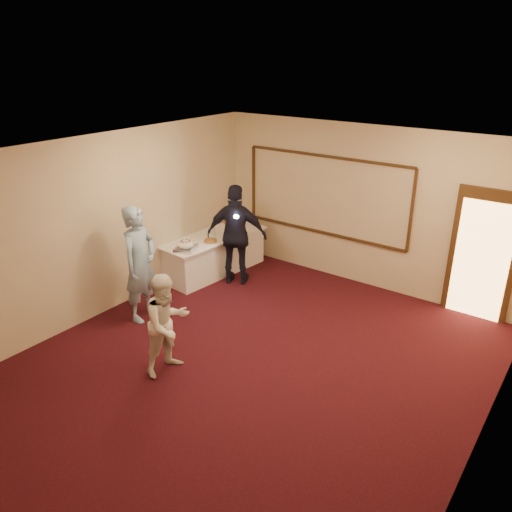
# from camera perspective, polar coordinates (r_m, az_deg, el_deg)

# --- Properties ---
(floor) EXTENTS (7.00, 7.00, 0.00)m
(floor) POSITION_cam_1_polar(r_m,az_deg,el_deg) (7.31, -0.67, -12.50)
(floor) COLOR black
(floor) RESTS_ON ground
(room_walls) EXTENTS (6.04, 7.04, 3.02)m
(room_walls) POSITION_cam_1_polar(r_m,az_deg,el_deg) (6.36, -0.75, 2.58)
(room_walls) COLOR beige
(room_walls) RESTS_ON floor
(wall_molding) EXTENTS (3.45, 0.04, 1.55)m
(wall_molding) POSITION_cam_1_polar(r_m,az_deg,el_deg) (9.70, 7.88, 6.85)
(wall_molding) COLOR black
(wall_molding) RESTS_ON room_walls
(doorway) EXTENTS (1.05, 0.07, 2.20)m
(doorway) POSITION_cam_1_polar(r_m,az_deg,el_deg) (8.92, 24.46, 0.00)
(doorway) COLOR black
(doorway) RESTS_ON floor
(buffet_table) EXTENTS (1.11, 2.34, 0.77)m
(buffet_table) POSITION_cam_1_polar(r_m,az_deg,el_deg) (10.05, -4.86, 0.25)
(buffet_table) COLOR white
(buffet_table) RESTS_ON floor
(pavlova_tray) EXTENTS (0.47, 0.52, 0.18)m
(pavlova_tray) POSITION_cam_1_polar(r_m,az_deg,el_deg) (9.25, -8.02, 1.13)
(pavlova_tray) COLOR #AAACB1
(pavlova_tray) RESTS_ON buffet_table
(cupcake_stand) EXTENTS (0.32, 0.32, 0.46)m
(cupcake_stand) POSITION_cam_1_polar(r_m,az_deg,el_deg) (10.58, -2.84, 4.63)
(cupcake_stand) COLOR #CA474C
(cupcake_stand) RESTS_ON buffet_table
(plate_stack_a) EXTENTS (0.19, 0.19, 0.16)m
(plate_stack_a) POSITION_cam_1_polar(r_m,az_deg,el_deg) (9.93, -5.19, 2.80)
(plate_stack_a) COLOR white
(plate_stack_a) RESTS_ON buffet_table
(plate_stack_b) EXTENTS (0.17, 0.17, 0.15)m
(plate_stack_b) POSITION_cam_1_polar(r_m,az_deg,el_deg) (10.10, -2.95, 3.18)
(plate_stack_b) COLOR white
(plate_stack_b) RESTS_ON buffet_table
(tart) EXTENTS (0.28, 0.28, 0.06)m
(tart) POSITION_cam_1_polar(r_m,az_deg,el_deg) (9.57, -5.22, 1.69)
(tart) COLOR white
(tart) RESTS_ON buffet_table
(man) EXTENTS (0.59, 0.79, 1.95)m
(man) POSITION_cam_1_polar(r_m,az_deg,el_deg) (8.30, -13.10, -0.89)
(man) COLOR #83A8C9
(man) RESTS_ON floor
(woman) EXTENTS (0.64, 0.78, 1.46)m
(woman) POSITION_cam_1_polar(r_m,az_deg,el_deg) (6.97, -10.10, -7.65)
(woman) COLOR white
(woman) RESTS_ON floor
(guest) EXTENTS (1.23, 0.92, 1.93)m
(guest) POSITION_cam_1_polar(r_m,az_deg,el_deg) (9.35, -2.23, 2.38)
(guest) COLOR black
(guest) RESTS_ON floor
(camera_flash) EXTENTS (0.08, 0.06, 0.05)m
(camera_flash) POSITION_cam_1_polar(r_m,az_deg,el_deg) (8.98, -2.28, 4.52)
(camera_flash) COLOR white
(camera_flash) RESTS_ON guest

